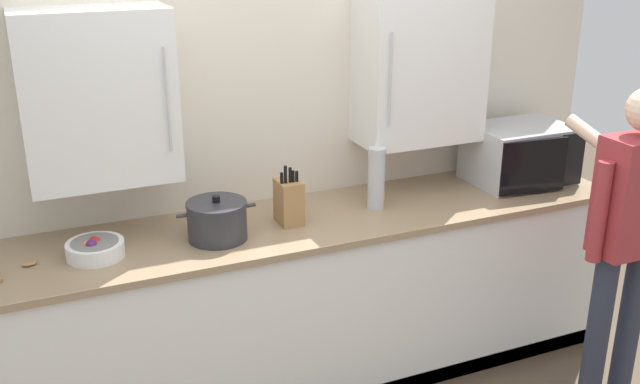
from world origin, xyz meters
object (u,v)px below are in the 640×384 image
microwave_oven (517,154)px  person_figure (628,227)px  thermos_flask (376,178)px  wooden_spoon (14,267)px  stock_pot (217,220)px  knife_block (288,201)px  fruit_bowl (95,248)px

microwave_oven → person_figure: size_ratio=0.33×
thermos_flask → microwave_oven: bearing=3.1°
wooden_spoon → microwave_oven: bearing=1.4°
stock_pot → person_figure: size_ratio=0.23×
thermos_flask → person_figure: 1.21m
knife_block → thermos_flask: size_ratio=0.94×
thermos_flask → fruit_bowl: thermos_flask is taller
microwave_oven → stock_pot: (-1.77, -0.10, -0.07)m
wooden_spoon → thermos_flask: bearing=0.5°
knife_block → wooden_spoon: size_ratio=1.47×
knife_block → person_figure: (1.38, -0.80, -0.06)m
knife_block → stock_pot: bearing=-172.8°
stock_pot → fruit_bowl: stock_pot is taller
stock_pot → wooden_spoon: 0.89m
stock_pot → person_figure: (1.75, -0.75, -0.04)m
stock_pot → thermos_flask: thermos_flask is taller
thermos_flask → wooden_spoon: thermos_flask is taller
stock_pot → knife_block: bearing=7.2°
knife_block → thermos_flask: thermos_flask is taller
microwave_oven → knife_block: microwave_oven is taller
stock_pot → person_figure: 1.91m
stock_pot → fruit_bowl: size_ratio=1.48×
microwave_oven → thermos_flask: bearing=-176.9°
microwave_oven → stock_pot: size_ratio=1.46×
wooden_spoon → person_figure: 2.75m
knife_block → person_figure: 1.60m
wooden_spoon → person_figure: size_ratio=0.12×
fruit_bowl → person_figure: (2.30, -0.78, 0.02)m
thermos_flask → person_figure: (0.90, -0.81, -0.11)m
knife_block → person_figure: person_figure is taller
microwave_oven → knife_block: (-1.40, -0.05, -0.05)m
stock_pot → wooden_spoon: stock_pot is taller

